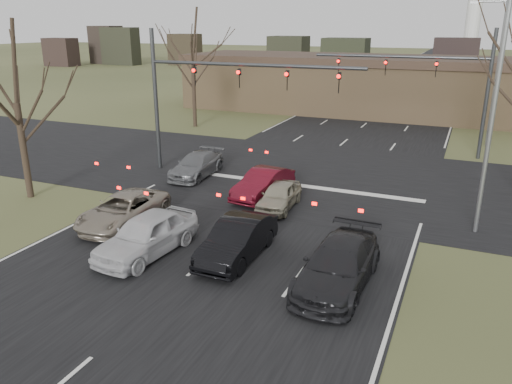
{
  "coord_description": "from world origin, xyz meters",
  "views": [
    {
      "loc": [
        8.21,
        -11.16,
        8.22
      ],
      "look_at": [
        0.92,
        5.71,
        2.0
      ],
      "focal_mm": 35.0,
      "sensor_mm": 36.0,
      "label": 1
    }
  ],
  "objects_px": {
    "streetlight_right_near": "(490,96)",
    "car_silver_ahead": "(279,196)",
    "car_silver_suv": "(123,210)",
    "streetlight_right_far": "(495,65)",
    "building": "(403,86)",
    "car_red_ahead": "(263,184)",
    "mast_arm_near": "(205,85)",
    "car_white_sedan": "(147,234)",
    "car_grey_ahead": "(197,165)",
    "car_black_hatch": "(237,240)",
    "car_charcoal_sedan": "(338,265)",
    "mast_arm_far": "(441,77)"
  },
  "relations": [
    {
      "from": "car_black_hatch",
      "to": "car_grey_ahead",
      "type": "height_order",
      "value": "car_black_hatch"
    },
    {
      "from": "mast_arm_near",
      "to": "car_black_hatch",
      "type": "relative_size",
      "value": 2.76
    },
    {
      "from": "streetlight_right_far",
      "to": "car_charcoal_sedan",
      "type": "distance_m",
      "value": 24.55
    },
    {
      "from": "mast_arm_near",
      "to": "streetlight_right_far",
      "type": "distance_m",
      "value": 20.2
    },
    {
      "from": "streetlight_right_near",
      "to": "car_grey_ahead",
      "type": "bearing_deg",
      "value": 170.5
    },
    {
      "from": "car_silver_suv",
      "to": "car_red_ahead",
      "type": "distance_m",
      "value": 7.02
    },
    {
      "from": "building",
      "to": "car_silver_ahead",
      "type": "xyz_separation_m",
      "value": [
        -1.5,
        -28.59,
        -2.05
      ]
    },
    {
      "from": "mast_arm_near",
      "to": "mast_arm_far",
      "type": "relative_size",
      "value": 1.09
    },
    {
      "from": "car_white_sedan",
      "to": "car_grey_ahead",
      "type": "distance_m",
      "value": 10.13
    },
    {
      "from": "car_white_sedan",
      "to": "car_silver_ahead",
      "type": "distance_m",
      "value": 7.11
    },
    {
      "from": "streetlight_right_near",
      "to": "car_silver_suv",
      "type": "relative_size",
      "value": 2.11
    },
    {
      "from": "car_black_hatch",
      "to": "car_grey_ahead",
      "type": "relative_size",
      "value": 0.99
    },
    {
      "from": "building",
      "to": "car_red_ahead",
      "type": "xyz_separation_m",
      "value": [
        -2.78,
        -27.43,
        -1.97
      ]
    },
    {
      "from": "car_silver_suv",
      "to": "car_charcoal_sedan",
      "type": "xyz_separation_m",
      "value": [
        9.79,
        -1.55,
        0.08
      ]
    },
    {
      "from": "car_silver_suv",
      "to": "car_red_ahead",
      "type": "height_order",
      "value": "car_red_ahead"
    },
    {
      "from": "building",
      "to": "mast_arm_far",
      "type": "bearing_deg",
      "value": -74.42
    },
    {
      "from": "car_grey_ahead",
      "to": "car_red_ahead",
      "type": "distance_m",
      "value": 5.19
    },
    {
      "from": "car_grey_ahead",
      "to": "car_silver_ahead",
      "type": "xyz_separation_m",
      "value": [
        6.13,
        -3.0,
        -0.03
      ]
    },
    {
      "from": "mast_arm_near",
      "to": "car_red_ahead",
      "type": "distance_m",
      "value": 6.7
    },
    {
      "from": "car_silver_suv",
      "to": "building",
      "type": "bearing_deg",
      "value": 76.86
    },
    {
      "from": "car_black_hatch",
      "to": "car_charcoal_sedan",
      "type": "height_order",
      "value": "car_charcoal_sedan"
    },
    {
      "from": "car_white_sedan",
      "to": "car_black_hatch",
      "type": "distance_m",
      "value": 3.39
    },
    {
      "from": "mast_arm_near",
      "to": "car_red_ahead",
      "type": "bearing_deg",
      "value": -28.68
    },
    {
      "from": "building",
      "to": "car_silver_suv",
      "type": "xyz_separation_m",
      "value": [
        -6.92,
        -33.1,
        -2.01
      ]
    },
    {
      "from": "streetlight_right_far",
      "to": "car_silver_ahead",
      "type": "bearing_deg",
      "value": -116.64
    },
    {
      "from": "building",
      "to": "car_charcoal_sedan",
      "type": "distance_m",
      "value": 34.82
    },
    {
      "from": "mast_arm_near",
      "to": "car_black_hatch",
      "type": "height_order",
      "value": "mast_arm_near"
    },
    {
      "from": "mast_arm_near",
      "to": "car_silver_ahead",
      "type": "bearing_deg",
      "value": -32.03
    },
    {
      "from": "mast_arm_near",
      "to": "car_grey_ahead",
      "type": "relative_size",
      "value": 2.73
    },
    {
      "from": "building",
      "to": "mast_arm_near",
      "type": "relative_size",
      "value": 3.5
    },
    {
      "from": "car_black_hatch",
      "to": "mast_arm_far",
      "type": "bearing_deg",
      "value": 74.37
    },
    {
      "from": "car_charcoal_sedan",
      "to": "building",
      "type": "bearing_deg",
      "value": 96.23
    },
    {
      "from": "mast_arm_far",
      "to": "car_silver_ahead",
      "type": "height_order",
      "value": "mast_arm_far"
    },
    {
      "from": "building",
      "to": "car_silver_ahead",
      "type": "distance_m",
      "value": 28.7
    },
    {
      "from": "car_red_ahead",
      "to": "car_silver_ahead",
      "type": "xyz_separation_m",
      "value": [
        1.28,
        -1.15,
        -0.09
      ]
    },
    {
      "from": "car_grey_ahead",
      "to": "building",
      "type": "bearing_deg",
      "value": 70.87
    },
    {
      "from": "car_silver_ahead",
      "to": "mast_arm_near",
      "type": "bearing_deg",
      "value": 145.04
    },
    {
      "from": "building",
      "to": "car_grey_ahead",
      "type": "relative_size",
      "value": 9.56
    },
    {
      "from": "mast_arm_near",
      "to": "car_grey_ahead",
      "type": "height_order",
      "value": "mast_arm_near"
    },
    {
      "from": "streetlight_right_near",
      "to": "car_silver_ahead",
      "type": "distance_m",
      "value": 9.71
    },
    {
      "from": "car_red_ahead",
      "to": "mast_arm_near",
      "type": "bearing_deg",
      "value": 158.15
    },
    {
      "from": "mast_arm_far",
      "to": "car_silver_ahead",
      "type": "distance_m",
      "value": 15.37
    },
    {
      "from": "streetlight_right_near",
      "to": "car_black_hatch",
      "type": "height_order",
      "value": "streetlight_right_near"
    },
    {
      "from": "streetlight_right_far",
      "to": "car_red_ahead",
      "type": "height_order",
      "value": "streetlight_right_far"
    },
    {
      "from": "mast_arm_near",
      "to": "car_white_sedan",
      "type": "xyz_separation_m",
      "value": [
        2.96,
        -10.14,
        -4.29
      ]
    },
    {
      "from": "mast_arm_far",
      "to": "car_silver_suv",
      "type": "bearing_deg",
      "value": -121.54
    },
    {
      "from": "building",
      "to": "streetlight_right_near",
      "type": "bearing_deg",
      "value": -76.31
    },
    {
      "from": "car_silver_suv",
      "to": "streetlight_right_far",
      "type": "bearing_deg",
      "value": 55.87
    },
    {
      "from": "mast_arm_near",
      "to": "car_grey_ahead",
      "type": "bearing_deg",
      "value": -124.87
    },
    {
      "from": "building",
      "to": "car_red_ahead",
      "type": "height_order",
      "value": "building"
    }
  ]
}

